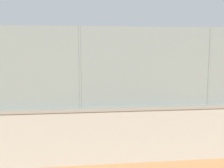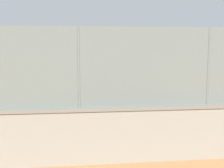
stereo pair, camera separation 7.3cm
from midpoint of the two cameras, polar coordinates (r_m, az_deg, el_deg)
The scene contains 7 objects.
ground_plane at distance 18.78m, azimuth 6.09°, elevation -1.54°, with size 260.00×260.00×0.00m, color #B27247.
perimeter_wall at distance 7.36m, azimuth 6.90°, elevation -9.92°, with size 30.47×1.32×1.44m.
fence_panel_on_wall at distance 7.04m, azimuth 7.12°, elevation 3.49°, with size 29.92×0.98×1.99m.
player_at_service_line at distance 17.71m, azimuth 0.65°, elevation 0.84°, with size 1.22×0.69×1.51m.
player_near_wall_returning at distance 9.46m, azimuth 7.66°, elevation -5.11°, with size 0.71×0.98×1.50m.
player_baseline_waiting at distance 18.37m, azimuth -9.31°, elevation 0.93°, with size 1.10×0.80×1.48m.
sports_ball at distance 17.05m, azimuth -1.74°, elevation -2.03°, with size 0.23×0.23×0.23m, color #3399D8.
Camera 2 is at (4.62, 17.96, 2.92)m, focal length 44.61 mm.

